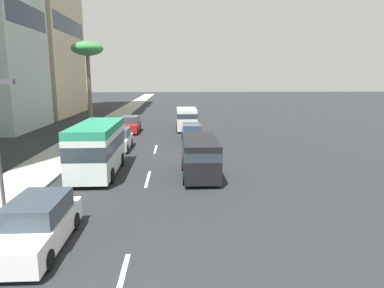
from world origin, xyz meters
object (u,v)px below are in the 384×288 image
minibus_fourth (98,147)px  palm_tree (87,52)px  van_third (200,155)px  car_seventh (130,125)px  car_fifth (38,225)px  van_second (187,118)px  pedestrian_near_lamp (94,124)px  car_sixth (118,139)px  car_lead (192,133)px

minibus_fourth → palm_tree: 16.59m
van_third → palm_tree: size_ratio=0.55×
van_third → car_seventh: bearing=20.0°
minibus_fourth → car_fifth: size_ratio=1.41×
van_second → car_seventh: size_ratio=1.08×
minibus_fourth → van_third: bearing=81.4°
car_seventh → palm_tree: bearing=-74.7°
pedestrian_near_lamp → minibus_fourth: bearing=-172.9°
van_second → minibus_fourth: size_ratio=0.73×
palm_tree → van_third: bearing=-147.8°
car_seventh → pedestrian_near_lamp: (-1.43, 3.41, 0.31)m
car_sixth → car_seventh: (8.57, 0.07, 0.02)m
van_second → minibus_fourth: bearing=160.7°
minibus_fourth → palm_tree: size_ratio=0.72×
car_lead → van_second: 6.19m
van_second → van_third: bearing=-179.5°
palm_tree → car_seventh: bearing=-74.7°
van_second → car_sixth: 11.25m
car_sixth → pedestrian_near_lamp: 7.95m
car_sixth → car_fifth: bearing=-0.3°
pedestrian_near_lamp → palm_tree: bearing=37.1°
car_sixth → palm_tree: (7.53, 3.86, 7.34)m
van_third → pedestrian_near_lamp: van_third is taller
car_fifth → pedestrian_near_lamp: pedestrian_near_lamp is taller
car_lead → palm_tree: bearing=67.7°
van_second → car_lead: bearing=-177.7°
minibus_fourth → car_sixth: size_ratio=1.50×
van_third → car_seventh: van_third is taller
van_second → palm_tree: 12.03m
car_sixth → pedestrian_near_lamp: bearing=-154.0°
van_second → car_seventh: bearing=99.6°
car_lead → van_third: 11.62m
car_lead → car_sixth: (-3.43, 6.12, 0.05)m
van_third → minibus_fourth: (0.91, 6.05, 0.38)m
minibus_fourth → car_seventh: minibus_fourth is taller
car_lead → minibus_fourth: size_ratio=0.72×
van_second → minibus_fourth: (-16.84, 5.89, 0.30)m
car_lead → van_third: bearing=179.6°
car_fifth → minibus_fourth: bearing=179.5°
van_third → car_seventh: size_ratio=1.13×
palm_tree → car_fifth: bearing=-171.1°
pedestrian_near_lamp → palm_tree: palm_tree is taller
van_third → minibus_fourth: bearing=81.4°
car_lead → car_fifth: bearing=162.6°
car_lead → pedestrian_near_lamp: size_ratio=2.70×
minibus_fourth → pedestrian_near_lamp: 14.82m
car_sixth → palm_tree: bearing=-152.9°
minibus_fourth → car_lead: bearing=150.2°
car_lead → palm_tree: 13.08m
van_third → car_lead: bearing=-0.4°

